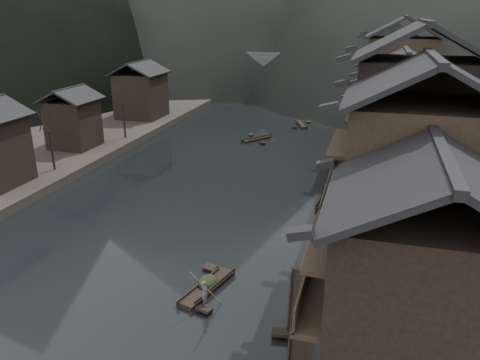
% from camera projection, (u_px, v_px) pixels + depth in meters
% --- Properties ---
extents(water, '(300.00, 300.00, 0.00)m').
position_uv_depth(water, '(132.00, 275.00, 31.97)').
color(water, black).
rests_on(water, ground).
extents(left_bank, '(40.00, 200.00, 1.20)m').
position_uv_depth(left_bank, '(57.00, 116.00, 76.91)').
color(left_bank, '#2D2823').
rests_on(left_bank, ground).
extents(stilt_houses, '(9.00, 67.60, 16.74)m').
position_uv_depth(stilt_houses, '(402.00, 103.00, 42.00)').
color(stilt_houses, black).
rests_on(stilt_houses, ground).
extents(left_houses, '(8.10, 53.20, 8.73)m').
position_uv_depth(left_houses, '(51.00, 116.00, 53.48)').
color(left_houses, black).
rests_on(left_houses, left_bank).
extents(moored_sampans, '(3.04, 54.56, 0.47)m').
position_uv_depth(moored_sampans, '(333.00, 197.00, 44.70)').
color(moored_sampans, black).
rests_on(moored_sampans, water).
extents(midriver_boats, '(7.79, 15.05, 0.44)m').
position_uv_depth(midriver_boats, '(280.00, 131.00, 69.03)').
color(midriver_boats, black).
rests_on(midriver_boats, water).
extents(stone_bridge, '(40.00, 6.00, 9.00)m').
position_uv_depth(stone_bridge, '(300.00, 72.00, 95.25)').
color(stone_bridge, '#4C4C4F').
rests_on(stone_bridge, ground).
extents(hero_sampan, '(2.39, 5.50, 0.44)m').
position_uv_depth(hero_sampan, '(207.00, 287.00, 30.27)').
color(hero_sampan, black).
rests_on(hero_sampan, water).
extents(cargo_heap, '(1.20, 1.57, 0.72)m').
position_uv_depth(cargo_heap, '(207.00, 277.00, 30.30)').
color(cargo_heap, black).
rests_on(cargo_heap, hero_sampan).
extents(boatman, '(0.72, 0.69, 1.66)m').
position_uv_depth(boatman, '(204.00, 290.00, 28.11)').
color(boatman, '#5E5E60').
rests_on(boatman, hero_sampan).
extents(bamboo_pole, '(1.60, 1.71, 3.16)m').
position_uv_depth(bamboo_pole, '(207.00, 255.00, 27.23)').
color(bamboo_pole, '#8C7A51').
rests_on(bamboo_pole, boatman).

